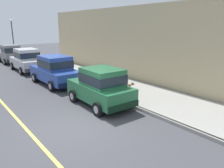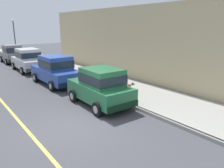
% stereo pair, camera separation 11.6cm
% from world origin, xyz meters
% --- Properties ---
extents(ground_plane, '(80.00, 80.00, 0.00)m').
position_xyz_m(ground_plane, '(0.00, 0.00, 0.00)').
color(ground_plane, '#424247').
extents(curb, '(0.16, 64.00, 0.14)m').
position_xyz_m(curb, '(3.20, 0.00, 0.07)').
color(curb, gray).
rests_on(curb, ground).
extents(sidewalk, '(3.60, 64.00, 0.14)m').
position_xyz_m(sidewalk, '(5.00, 0.00, 0.07)').
color(sidewalk, '#99968E').
rests_on(sidewalk, ground).
extents(lane_centre_line, '(0.12, 57.60, 0.01)m').
position_xyz_m(lane_centre_line, '(-1.60, 0.00, 0.00)').
color(lane_centre_line, '#E0D64C').
rests_on(lane_centre_line, ground).
extents(car_green_hatchback, '(2.04, 3.85, 1.88)m').
position_xyz_m(car_green_hatchback, '(2.18, 1.21, 0.98)').
color(car_green_hatchback, '#23663D').
rests_on(car_green_hatchback, ground).
extents(car_blue_sedan, '(2.06, 4.61, 1.92)m').
position_xyz_m(car_blue_sedan, '(2.15, 6.37, 0.98)').
color(car_blue_sedan, '#28479E').
rests_on(car_blue_sedan, ground).
extents(car_silver_sedan, '(2.10, 4.64, 1.92)m').
position_xyz_m(car_silver_sedan, '(2.13, 12.06, 0.98)').
color(car_silver_sedan, '#BCBCC1').
rests_on(car_silver_sedan, ground).
extents(car_grey_hatchback, '(1.98, 3.81, 1.88)m').
position_xyz_m(car_grey_hatchback, '(2.18, 17.40, 0.98)').
color(car_grey_hatchback, slate).
rests_on(car_grey_hatchback, ground).
extents(dog_brown, '(0.69, 0.42, 0.49)m').
position_xyz_m(dog_brown, '(4.70, 1.92, 0.43)').
color(dog_brown, brown).
rests_on(dog_brown, sidewalk).
extents(fire_hydrant, '(0.34, 0.24, 0.72)m').
position_xyz_m(fire_hydrant, '(3.65, 5.31, 0.48)').
color(fire_hydrant, gold).
rests_on(fire_hydrant, sidewalk).
extents(street_lamp, '(0.36, 0.36, 4.42)m').
position_xyz_m(street_lamp, '(3.55, 21.05, 2.91)').
color(street_lamp, '#2D2D33').
rests_on(street_lamp, sidewalk).
extents(building_facade, '(0.50, 20.00, 5.14)m').
position_xyz_m(building_facade, '(7.10, 5.46, 2.57)').
color(building_facade, tan).
rests_on(building_facade, ground).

